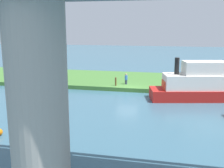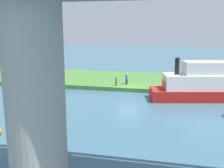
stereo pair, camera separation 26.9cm
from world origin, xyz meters
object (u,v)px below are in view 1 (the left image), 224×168
(person_on_bank, at_px, (126,79))
(mooring_post, at_px, (116,82))
(bridge_pylon, at_px, (38,96))
(houseboat_blue, at_px, (195,84))

(person_on_bank, xyz_separation_m, mooring_post, (1.13, 1.12, -0.18))
(bridge_pylon, distance_m, mooring_post, 21.30)
(bridge_pylon, xyz_separation_m, mooring_post, (0.48, -21.01, -3.48))
(mooring_post, distance_m, houseboat_blue, 9.76)
(bridge_pylon, distance_m, houseboat_blue, 20.43)
(bridge_pylon, distance_m, person_on_bank, 22.38)
(mooring_post, bearing_deg, houseboat_blue, 163.23)
(houseboat_blue, bearing_deg, mooring_post, -16.77)
(person_on_bank, xyz_separation_m, houseboat_blue, (-8.20, 3.93, 0.48))
(person_on_bank, relative_size, houseboat_blue, 0.15)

